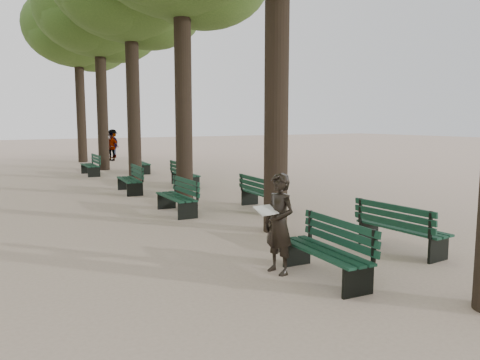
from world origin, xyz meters
TOP-DOWN VIEW (x-y plane):
  - ground at (0.00, 0.00)m, footprint 120.00×120.00m
  - tree_central_4 at (1.50, 18.00)m, footprint 6.00×6.00m
  - tree_central_5 at (1.50, 23.00)m, footprint 6.00×6.00m
  - bench_left_0 at (0.37, 0.01)m, footprint 0.70×1.84m
  - bench_left_1 at (0.37, 5.92)m, footprint 0.62×1.82m
  - bench_left_2 at (0.37, 10.04)m, footprint 0.73×1.84m
  - bench_left_3 at (0.37, 15.95)m, footprint 0.61×1.81m
  - bench_right_0 at (2.63, 0.50)m, footprint 0.66×1.83m
  - bench_right_1 at (2.63, 5.28)m, footprint 0.73×1.84m
  - bench_right_2 at (2.63, 10.59)m, footprint 0.67×1.83m
  - bench_right_3 at (2.63, 15.74)m, footprint 0.75×1.85m
  - man_with_map at (-0.07, 0.61)m, footprint 0.64×0.69m
  - pedestrian_c at (3.19, 23.03)m, footprint 0.93×0.96m
  - pedestrian_b at (3.85, 25.15)m, footprint 1.07×1.15m

SIDE VIEW (x-z plane):
  - ground at x=0.00m, z-range 0.00..0.00m
  - bench_left_0 at x=0.37m, z-range -0.19..0.73m
  - bench_left_1 at x=0.37m, z-range -0.19..0.73m
  - bench_left_2 at x=0.37m, z-range -0.19..0.73m
  - bench_left_3 at x=0.37m, z-range -0.19..0.73m
  - bench_right_0 at x=2.63m, z-range -0.19..0.73m
  - bench_right_1 at x=2.63m, z-range -0.19..0.73m
  - bench_right_2 at x=2.63m, z-range -0.19..0.73m
  - bench_right_3 at x=2.63m, z-range -0.19..0.73m
  - man_with_map at x=-0.07m, z-range 0.00..1.61m
  - pedestrian_c at x=3.19m, z-range 0.00..1.69m
  - pedestrian_b at x=3.85m, z-range 0.00..1.86m
  - tree_central_4 at x=1.50m, z-range 2.68..12.63m
  - tree_central_5 at x=1.50m, z-range 2.68..12.63m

